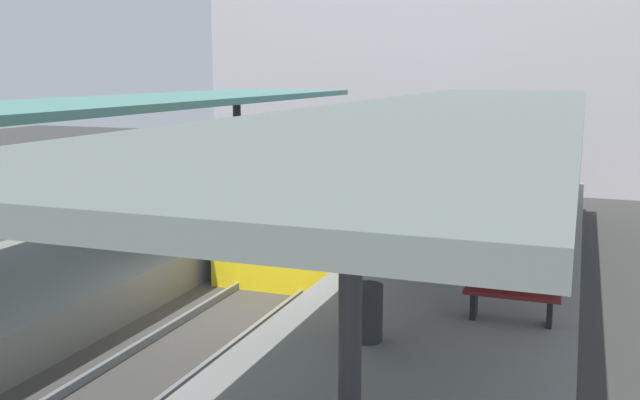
{
  "coord_description": "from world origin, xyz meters",
  "views": [
    {
      "loc": [
        5.9,
        -11.47,
        4.67
      ],
      "look_at": [
        -0.26,
        5.24,
        1.49
      ],
      "focal_mm": 40.21,
      "sensor_mm": 36.0,
      "label": 1
    }
  ],
  "objects_px": {
    "platform_bench": "(512,290)",
    "litter_bin": "(367,313)",
    "platform_sign": "(475,167)",
    "commuter_train": "(359,178)",
    "passenger_near_bench": "(234,186)"
  },
  "relations": [
    {
      "from": "commuter_train",
      "to": "platform_bench",
      "type": "height_order",
      "value": "commuter_train"
    },
    {
      "from": "platform_bench",
      "to": "platform_sign",
      "type": "bearing_deg",
      "value": 104.49
    },
    {
      "from": "platform_bench",
      "to": "platform_sign",
      "type": "relative_size",
      "value": 0.63
    },
    {
      "from": "platform_sign",
      "to": "passenger_near_bench",
      "type": "relative_size",
      "value": 1.28
    },
    {
      "from": "platform_bench",
      "to": "litter_bin",
      "type": "bearing_deg",
      "value": -139.52
    },
    {
      "from": "platform_bench",
      "to": "platform_sign",
      "type": "xyz_separation_m",
      "value": [
        -1.34,
        5.17,
        1.16
      ]
    },
    {
      "from": "commuter_train",
      "to": "platform_sign",
      "type": "distance_m",
      "value": 5.06
    },
    {
      "from": "commuter_train",
      "to": "litter_bin",
      "type": "height_order",
      "value": "commuter_train"
    },
    {
      "from": "platform_bench",
      "to": "litter_bin",
      "type": "height_order",
      "value": "platform_bench"
    },
    {
      "from": "commuter_train",
      "to": "passenger_near_bench",
      "type": "bearing_deg",
      "value": -121.99
    },
    {
      "from": "platform_sign",
      "to": "litter_bin",
      "type": "relative_size",
      "value": 2.76
    },
    {
      "from": "litter_bin",
      "to": "platform_bench",
      "type": "bearing_deg",
      "value": 40.48
    },
    {
      "from": "litter_bin",
      "to": "passenger_near_bench",
      "type": "bearing_deg",
      "value": 129.29
    },
    {
      "from": "platform_bench",
      "to": "passenger_near_bench",
      "type": "height_order",
      "value": "passenger_near_bench"
    },
    {
      "from": "platform_bench",
      "to": "passenger_near_bench",
      "type": "xyz_separation_m",
      "value": [
        -7.2,
        5.05,
        0.44
      ]
    }
  ]
}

